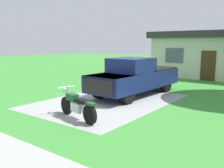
{
  "coord_description": "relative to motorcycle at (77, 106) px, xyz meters",
  "views": [
    {
      "loc": [
        6.77,
        -8.73,
        2.62
      ],
      "look_at": [
        0.52,
        -0.42,
        0.9
      ],
      "focal_mm": 39.79,
      "sensor_mm": 36.0,
      "label": 1
    }
  ],
  "objects": [
    {
      "name": "ground_plane",
      "position": [
        -0.76,
        2.76,
        -0.47
      ],
      "size": [
        80.0,
        80.0,
        0.0
      ],
      "primitive_type": "plane",
      "color": "#3D8E37"
    },
    {
      "name": "neighbor_house",
      "position": [
        0.98,
        14.42,
        1.32
      ],
      "size": [
        9.6,
        5.6,
        3.5
      ],
      "color": "beige",
      "rests_on": "ground"
    },
    {
      "name": "motorcycle",
      "position": [
        0.0,
        0.0,
        0.0
      ],
      "size": [
        2.17,
        0.88,
        1.09
      ],
      "color": "black",
      "rests_on": "ground"
    },
    {
      "name": "driveway_pad",
      "position": [
        -0.76,
        2.76,
        -0.47
      ],
      "size": [
        4.88,
        7.04,
        0.01
      ],
      "primitive_type": "cube",
      "color": "#9F9F9F",
      "rests_on": "ground"
    },
    {
      "name": "pickup_truck",
      "position": [
        -0.52,
        4.75,
        0.48
      ],
      "size": [
        2.26,
        5.71,
        1.9
      ],
      "color": "black",
      "rests_on": "ground"
    }
  ]
}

